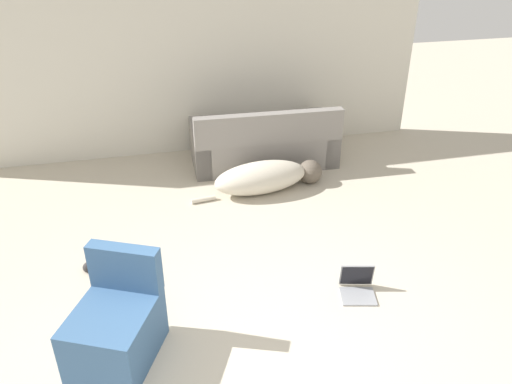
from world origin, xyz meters
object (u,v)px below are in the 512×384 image
object	(u,v)px
cat	(111,264)
side_chair	(116,326)
couch	(264,144)
laptop_open	(357,284)
dog	(266,177)

from	to	relation	value
cat	side_chair	bearing A→B (deg)	97.63
couch	cat	xyz separation A→B (m)	(-2.00, -1.97, -0.21)
cat	laptop_open	world-z (taller)	laptop_open
side_chair	cat	bearing A→B (deg)	119.72
couch	laptop_open	xyz separation A→B (m)	(0.14, -2.82, -0.19)
dog	couch	bearing A→B (deg)	70.79
couch	dog	distance (m)	0.81
couch	cat	world-z (taller)	couch
couch	dog	world-z (taller)	couch
couch	side_chair	xyz separation A→B (m)	(-1.91, -3.07, 0.01)
dog	cat	distance (m)	2.19
couch	laptop_open	world-z (taller)	couch
cat	side_chair	size ratio (longest dim) A/B	0.71
cat	dog	bearing A→B (deg)	-143.61
cat	side_chair	distance (m)	1.12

